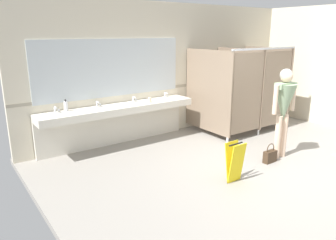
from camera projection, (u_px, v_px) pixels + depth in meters
ground_plane at (271, 171)px, 5.57m from camera, size 7.22×6.16×0.10m
wall_back at (174, 69)px, 7.40m from camera, size 7.22×0.12×2.90m
wall_back_tile_band at (176, 87)px, 7.46m from camera, size 7.22×0.01×0.06m
vanity_counter at (118, 116)px, 6.52m from camera, size 3.26×0.54×0.97m
mirror_panel at (112, 68)px, 6.41m from camera, size 3.16×0.02×1.14m
bathroom_stalls at (245, 88)px, 7.46m from camera, size 2.04×1.46×1.95m
person_standing at (284, 103)px, 5.76m from camera, size 0.58×0.41×1.66m
handbag at (270, 156)px, 5.76m from camera, size 0.27×0.11×0.36m
soap_dispenser at (66, 106)px, 5.91m from camera, size 0.07×0.07×0.22m
paper_cup at (150, 100)px, 6.66m from camera, size 0.07×0.07×0.11m
wet_floor_sign at (235, 162)px, 4.97m from camera, size 0.28×0.19×0.64m
floor_drain_cover at (336, 155)px, 6.12m from camera, size 0.14×0.14×0.01m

